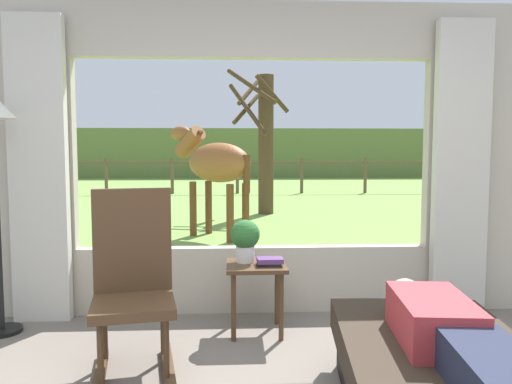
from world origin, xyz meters
TOP-DOWN VIEW (x-y plane):
  - back_wall_with_window at (0.00, 2.26)m, footprint 5.20×0.12m
  - curtain_panel_left at (-1.69, 2.12)m, footprint 0.44×0.10m
  - curtain_panel_right at (1.69, 2.12)m, footprint 0.44×0.10m
  - outdoor_pasture_lawn at (0.00, 13.16)m, footprint 36.00×21.68m
  - distant_hill_ridge at (0.00, 23.00)m, footprint 36.00×2.00m
  - reclining_person at (0.80, 0.28)m, footprint 0.40×1.44m
  - rocking_chair at (-0.79, 1.16)m, footprint 0.58×0.75m
  - side_table at (-0.00, 1.76)m, footprint 0.44×0.44m
  - potted_plant at (-0.08, 1.82)m, footprint 0.22×0.22m
  - book_stack at (0.09, 1.71)m, footprint 0.20×0.16m
  - horse at (-0.43, 5.76)m, footprint 1.50×1.55m
  - pasture_tree at (0.50, 8.54)m, footprint 1.29×1.56m
  - pasture_fence_line at (0.00, 13.50)m, footprint 16.10×0.10m

SIDE VIEW (x-z plane):
  - outdoor_pasture_lawn at x=0.00m, z-range 0.00..0.02m
  - side_table at x=0.00m, z-range 0.17..0.69m
  - reclining_person at x=0.80m, z-range 0.41..0.63m
  - rocking_chair at x=-0.79m, z-range -0.01..1.11m
  - book_stack at x=0.09m, z-range 0.52..0.58m
  - potted_plant at x=-0.08m, z-range 0.54..0.86m
  - pasture_fence_line at x=0.00m, z-range 0.19..1.29m
  - horse at x=-0.43m, z-range 0.29..2.02m
  - curtain_panel_left at x=-1.69m, z-range 0.00..2.40m
  - curtain_panel_right at x=1.69m, z-range 0.00..2.40m
  - distant_hill_ridge at x=0.00m, z-range 0.00..2.40m
  - back_wall_with_window at x=0.00m, z-range -0.03..2.52m
  - pasture_tree at x=0.50m, z-range 0.10..3.11m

